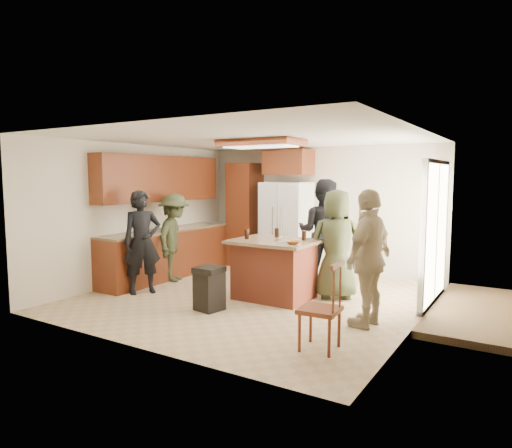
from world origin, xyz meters
The scene contains 12 objects.
person_front_left centered at (-1.71, -0.71, 0.85)m, with size 0.62×0.45×1.69m, color black.
person_behind_left centered at (0.56, 1.39, 0.94)m, with size 0.91×0.56×1.87m, color black.
person_behind_right centered at (1.11, 0.65, 0.86)m, with size 0.84×0.55×1.72m, color #323820.
person_side_right centered at (1.97, -0.39, 0.88)m, with size 1.03×0.53×1.76m, color tan.
person_counter centered at (-1.87, 0.25, 0.81)m, with size 1.04×0.48×1.61m, color #2F361F.
left_cabinetry centered at (-2.24, 0.40, 0.96)m, with size 0.64×3.00×2.30m.
back_wall_units centered at (-1.33, 2.20, 1.38)m, with size 1.80×0.60×2.45m.
refrigerator centered at (-0.55, 2.12, 0.90)m, with size 0.90×0.76×1.80m.
kitchen_island centered at (0.29, 0.13, 0.47)m, with size 1.28×1.03×0.93m.
island_items centered at (0.52, 0.07, 0.97)m, with size 1.06×0.74×0.15m.
trash_bin centered at (-0.19, -0.91, 0.32)m, with size 0.40×0.40×0.63m.
spindle_chair centered at (1.79, -1.47, 0.45)m, with size 0.45×0.45×0.99m.
Camera 1 is at (3.74, -6.01, 1.92)m, focal length 32.00 mm.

